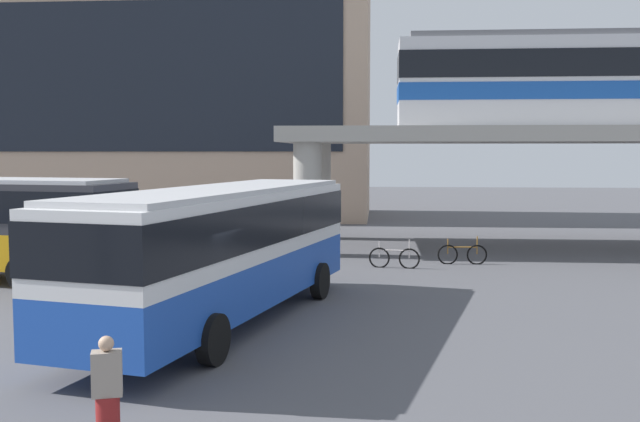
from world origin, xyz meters
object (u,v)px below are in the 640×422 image
bus_main (223,240)px  pedestrian_near_building (107,398)px  bicycle_brown (462,254)px  station_building (154,97)px  bicycle_silver (394,258)px

bus_main → pedestrian_near_building: 7.40m
bus_main → bicycle_brown: (6.66, 9.73, -1.63)m
bicycle_brown → pedestrian_near_building: 18.29m
pedestrian_near_building → bus_main: bearing=89.9°
bicycle_brown → pedestrian_near_building: (-6.67, -17.03, 0.38)m
station_building → bicycle_silver: (14.81, -20.24, -7.19)m
bicycle_silver → pedestrian_near_building: (-4.20, -15.94, 0.38)m
bus_main → bicycle_brown: 11.90m
bus_main → station_building: bearing=110.2°
bicycle_silver → station_building: bearing=126.2°
station_building → bus_main: bearing=-69.8°
bus_main → bicycle_silver: (4.19, 8.64, -1.63)m
bus_main → pedestrian_near_building: size_ratio=7.14×
bus_main → pedestrian_near_building: (-0.01, -7.30, -1.25)m
bus_main → bicycle_brown: bus_main is taller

